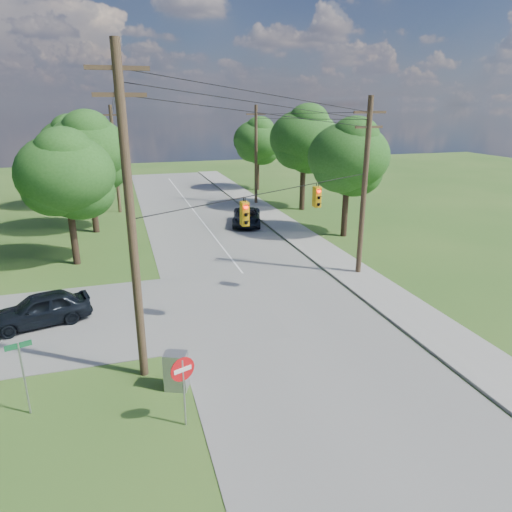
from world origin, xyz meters
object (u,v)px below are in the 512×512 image
object	(u,v)px
pole_sw	(131,219)
pole_north_w	(115,159)
pole_north_e	(256,155)
control_cabinet	(176,371)
car_cross_dark	(40,309)
car_main_north	(247,217)
pole_ne	(364,186)
do_not_enter_sign	(183,377)

from	to	relation	value
pole_sw	pole_north_w	xyz separation A→B (m)	(-0.40, 29.60, -1.10)
pole_north_e	control_cabinet	distance (m)	33.62
pole_north_e	pole_north_w	xyz separation A→B (m)	(-13.90, 0.00, 0.00)
car_cross_dark	car_main_north	bearing A→B (deg)	122.47
control_cabinet	car_main_north	bearing A→B (deg)	90.97
pole_north_e	pole_ne	bearing A→B (deg)	-90.00
pole_sw	control_cabinet	world-z (taller)	pole_sw
pole_sw	pole_north_w	world-z (taller)	pole_sw
pole_north_e	do_not_enter_sign	size ratio (longest dim) A/B	3.98
pole_north_w	car_main_north	distance (m)	14.16
pole_north_w	control_cabinet	bearing A→B (deg)	-87.22
pole_sw	pole_north_e	size ratio (longest dim) A/B	1.20
pole_sw	control_cabinet	xyz separation A→B (m)	(1.10, -1.34, -5.49)
pole_north_w	car_main_north	size ratio (longest dim) A/B	1.96
pole_sw	do_not_enter_sign	size ratio (longest dim) A/B	4.78
pole_north_w	do_not_enter_sign	world-z (taller)	pole_north_w
pole_ne	car_cross_dark	distance (m)	18.59
pole_north_w	car_cross_dark	size ratio (longest dim) A/B	2.20
car_main_north	control_cabinet	bearing A→B (deg)	-95.29
pole_north_e	car_main_north	xyz separation A→B (m)	(-3.40, -8.43, -4.39)
control_cabinet	do_not_enter_sign	xyz separation A→B (m)	(0.00, -2.12, 1.08)
pole_north_e	car_cross_dark	world-z (taller)	pole_north_e
pole_sw	pole_ne	xyz separation A→B (m)	(13.50, 7.60, -0.76)
car_cross_dark	do_not_enter_sign	bearing A→B (deg)	16.56
do_not_enter_sign	pole_ne	bearing A→B (deg)	21.21
pole_sw	car_main_north	world-z (taller)	pole_sw
pole_north_w	control_cabinet	xyz separation A→B (m)	(1.50, -30.94, -4.39)
pole_north_w	control_cabinet	size ratio (longest dim) A/B	6.80
car_main_north	do_not_enter_sign	world-z (taller)	do_not_enter_sign
pole_north_w	do_not_enter_sign	distance (m)	33.26
pole_north_w	car_main_north	world-z (taller)	pole_north_w
pole_north_e	control_cabinet	bearing A→B (deg)	-111.84
pole_sw	pole_ne	distance (m)	15.51
pole_ne	pole_north_w	xyz separation A→B (m)	(-13.90, 22.00, -0.34)
pole_ne	pole_north_w	world-z (taller)	pole_ne
control_cabinet	pole_north_e	bearing A→B (deg)	90.92
pole_north_w	car_cross_dark	xyz separation A→B (m)	(-4.00, -23.85, -4.32)
car_cross_dark	do_not_enter_sign	world-z (taller)	do_not_enter_sign
control_cabinet	do_not_enter_sign	world-z (taller)	do_not_enter_sign
pole_ne	car_main_north	bearing A→B (deg)	104.06
pole_north_e	control_cabinet	xyz separation A→B (m)	(-12.40, -30.94, -4.39)
pole_north_w	do_not_enter_sign	bearing A→B (deg)	-87.40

